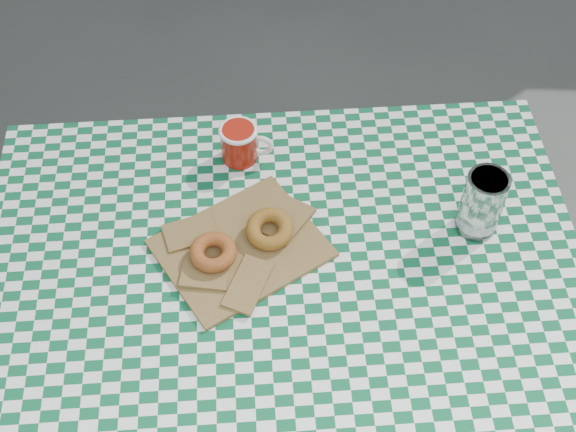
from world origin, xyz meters
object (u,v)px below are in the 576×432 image
object	(u,v)px
paper_bag	(241,247)
drinking_glass	(482,204)
coffee_mug	(239,143)
table	(283,349)

from	to	relation	value
paper_bag	drinking_glass	xyz separation A→B (m)	(0.46, 0.08, 0.07)
coffee_mug	drinking_glass	size ratio (longest dim) A/B	1.04
paper_bag	coffee_mug	xyz separation A→B (m)	(-0.02, 0.24, 0.03)
coffee_mug	drinking_glass	world-z (taller)	drinking_glass
paper_bag	drinking_glass	bearing A→B (deg)	9.49
coffee_mug	table	bearing A→B (deg)	-63.74
drinking_glass	table	bearing A→B (deg)	-166.90
paper_bag	drinking_glass	world-z (taller)	drinking_glass
coffee_mug	paper_bag	bearing A→B (deg)	-80.58
table	drinking_glass	distance (m)	0.60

